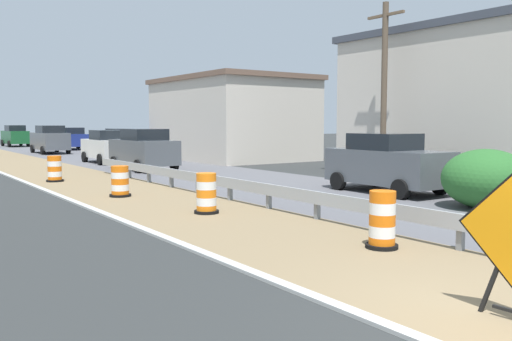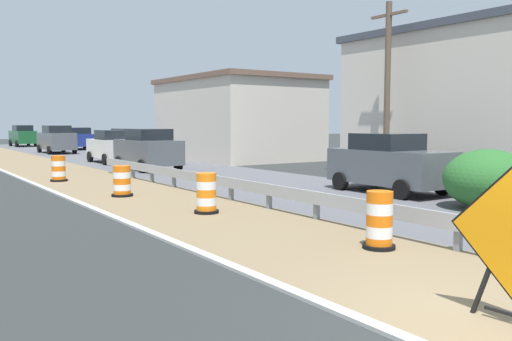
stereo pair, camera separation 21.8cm
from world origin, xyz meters
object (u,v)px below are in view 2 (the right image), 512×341
Objects in this scene: car_lead_near_lane at (148,149)px; car_trailing_near_lane at (129,142)px; car_distant_b at (113,146)px; car_distant_a at (389,163)px; traffic_barrel_far at (59,170)px; car_mid_far_lane at (79,138)px; traffic_barrel_mid at (122,183)px; car_lead_far_lane at (56,139)px; traffic_barrel_nearest at (379,223)px; traffic_barrel_close at (206,195)px; utility_pole_near at (387,89)px; car_trailing_far_lane at (23,136)px.

car_lead_near_lane is 11.72m from car_trailing_near_lane.
car_distant_b is (0.13, 5.52, -0.06)m from car_lead_near_lane.
car_distant_a is 18.83m from car_distant_b.
car_lead_near_lane is at bearing 30.14° from traffic_barrel_far.
car_mid_far_lane is (-0.13, 11.46, -0.01)m from car_trailing_near_lane.
car_lead_near_lane reaches higher than traffic_barrel_mid.
car_lead_near_lane is (5.18, 3.01, 0.57)m from traffic_barrel_far.
traffic_barrel_mid is 15.10m from car_distant_b.
traffic_barrel_far is 0.22× the size of car_lead_far_lane.
traffic_barrel_nearest is 24.35m from car_distant_b.
car_distant_a reaches higher than traffic_barrel_close.
utility_pole_near is (10.75, -7.79, 3.23)m from traffic_barrel_far.
car_distant_b is at bearing 178.50° from car_trailing_far_lane.
car_trailing_near_lane is at bearing -28.67° from car_distant_b.
car_lead_far_lane reaches higher than traffic_barrel_far.
car_lead_far_lane is (-3.34, 6.49, 0.10)m from car_trailing_near_lane.
traffic_barrel_far is at bearing 148.70° from car_distant_b.
traffic_barrel_mid is 21.57m from car_trailing_near_lane.
car_lead_far_lane is at bearing -33.17° from car_mid_far_lane.
traffic_barrel_nearest reaches higher than traffic_barrel_far.
car_distant_a is at bearing -166.53° from car_lead_near_lane.
traffic_barrel_close is at bearing -86.99° from car_distant_a.
car_lead_near_lane reaches higher than car_mid_far_lane.
car_lead_near_lane is at bearing 62.06° from traffic_barrel_mid.
car_distant_b is (0.14, -12.20, -0.10)m from car_lead_far_lane.
car_mid_far_lane is at bearing -8.56° from car_lead_near_lane.
utility_pole_near is (10.23, -2.01, 3.26)m from traffic_barrel_mid.
car_lead_far_lane is 30.95m from car_distant_a.
car_trailing_far_lane reaches higher than car_lead_near_lane.
traffic_barrel_nearest is 1.11× the size of traffic_barrel_mid.
car_trailing_near_lane reaches higher than traffic_barrel_nearest.
traffic_barrel_nearest is at bearing 172.63° from car_distant_b.
car_lead_far_lane reaches higher than traffic_barrel_mid.
car_trailing_far_lane is 26.48m from car_distant_b.
traffic_barrel_nearest is at bearing -138.52° from utility_pole_near.
traffic_barrel_close is at bearing 168.19° from car_distant_b.
traffic_barrel_close is 36.61m from car_mid_far_lane.
traffic_barrel_close is 0.24× the size of car_trailing_far_lane.
car_trailing_far_lane is at bearing 81.05° from traffic_barrel_far.
traffic_barrel_mid is 5.80m from traffic_barrel_far.
traffic_barrel_mid is 0.24× the size of car_trailing_near_lane.
car_lead_far_lane is at bearing 75.99° from traffic_barrel_far.
car_lead_near_lane reaches higher than traffic_barrel_close.
car_trailing_far_lane is (-2.87, 9.30, 0.08)m from car_mid_far_lane.
car_distant_a reaches higher than car_mid_far_lane.
car_distant_a is 0.62× the size of utility_pole_near.
utility_pole_near reaches higher than car_lead_near_lane.
car_trailing_near_lane is at bearing 0.33° from car_mid_far_lane.
car_distant_b is at bearing 82.03° from traffic_barrel_nearest.
car_distant_a reaches higher than car_trailing_near_lane.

